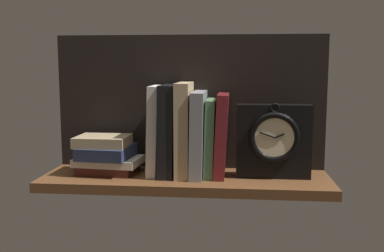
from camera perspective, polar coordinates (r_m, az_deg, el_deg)
ground_plane at (r=116.85cm, az=-0.83°, el=-7.04°), size 74.92×22.20×2.50cm
back_panel at (r=123.82cm, az=-0.30°, el=3.11°), size 74.92×1.20×37.11cm
book_white_catcher at (r=117.12cm, az=-4.75°, el=-0.54°), size 3.32×12.09×23.55cm
book_black_skeptic at (r=116.52cm, az=-3.01°, el=-0.51°), size 4.42×14.69×23.76cm
book_tan_shortstories at (r=115.93cm, az=-1.01°, el=-0.39°), size 3.70×15.36×24.33cm
book_gray_chess at (r=115.74cm, az=0.83°, el=-0.98°), size 3.62×16.32×22.06cm
book_green_romantic at (r=115.68cm, az=2.36°, el=-1.50°), size 2.85×12.92×20.06cm
book_maroon_dawkins at (r=115.44cm, az=3.81°, el=-1.17°), size 3.76×13.72×21.54cm
framed_clock at (r=114.76cm, az=10.48°, el=-1.85°), size 18.89×5.74×19.45cm
book_stack_side at (r=120.85cm, az=-10.97°, el=-3.68°), size 17.94×14.28×10.13cm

